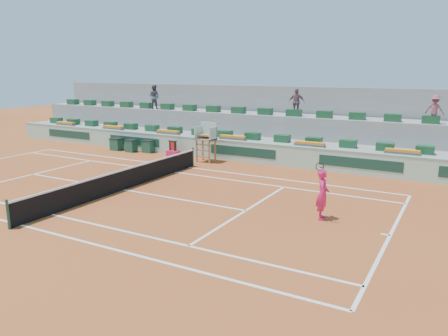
{
  "coord_description": "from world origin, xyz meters",
  "views": [
    {
      "loc": [
        13.75,
        -14.97,
        5.52
      ],
      "look_at": [
        4.0,
        2.5,
        1.0
      ],
      "focal_mm": 35.0,
      "sensor_mm": 36.0,
      "label": 1
    }
  ],
  "objects_px": {
    "umpire_chair": "(207,137)",
    "drink_cooler_a": "(148,146)",
    "player_bag": "(173,153)",
    "tennis_player": "(322,194)"
  },
  "relations": [
    {
      "from": "player_bag",
      "to": "tennis_player",
      "type": "bearing_deg",
      "value": -30.9
    },
    {
      "from": "player_bag",
      "to": "drink_cooler_a",
      "type": "height_order",
      "value": "drink_cooler_a"
    },
    {
      "from": "player_bag",
      "to": "drink_cooler_a",
      "type": "distance_m",
      "value": 2.3
    },
    {
      "from": "drink_cooler_a",
      "to": "player_bag",
      "type": "bearing_deg",
      "value": -8.09
    },
    {
      "from": "player_bag",
      "to": "drink_cooler_a",
      "type": "xyz_separation_m",
      "value": [
        -2.27,
        0.32,
        0.23
      ]
    },
    {
      "from": "player_bag",
      "to": "umpire_chair",
      "type": "xyz_separation_m",
      "value": [
        2.75,
        -0.27,
        1.35
      ]
    },
    {
      "from": "umpire_chair",
      "to": "tennis_player",
      "type": "height_order",
      "value": "umpire_chair"
    },
    {
      "from": "umpire_chair",
      "to": "drink_cooler_a",
      "type": "distance_m",
      "value": 5.18
    },
    {
      "from": "umpire_chair",
      "to": "tennis_player",
      "type": "relative_size",
      "value": 1.05
    },
    {
      "from": "tennis_player",
      "to": "drink_cooler_a",
      "type": "bearing_deg",
      "value": 152.24
    }
  ]
}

